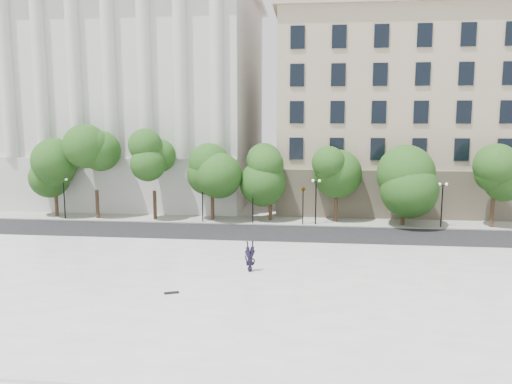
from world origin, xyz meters
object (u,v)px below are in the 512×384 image
traffic_light_west (253,186)px  skateboard (172,293)px  traffic_light_east (303,187)px  person_lying (250,267)px

traffic_light_west → skateboard: 21.01m
skateboard → traffic_light_east: bearing=51.1°
skateboard → traffic_light_west: bearing=63.7°
skateboard → person_lying: bearing=29.0°
traffic_light_east → skateboard: 22.01m
traffic_light_west → skateboard: (-2.17, -20.64, -3.28)m
traffic_light_west → traffic_light_east: traffic_light_west is taller
traffic_light_west → traffic_light_east: size_ratio=1.02×
person_lying → traffic_light_east: bearing=57.5°
traffic_light_east → person_lying: traffic_light_east is taller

